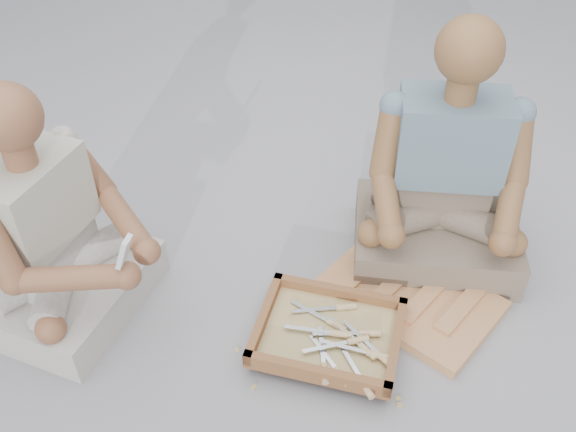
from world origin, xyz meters
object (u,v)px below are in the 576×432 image
at_px(craftsman, 56,243).
at_px(companion, 444,186).
at_px(carved_panel, 409,296).
at_px(tool_tray, 328,334).

distance_m(craftsman, companion, 1.34).
bearing_deg(carved_panel, companion, 86.72).
distance_m(tool_tray, craftsman, 0.94).
distance_m(tool_tray, companion, 0.68).
relative_size(tool_tray, craftsman, 0.59).
height_order(carved_panel, tool_tray, tool_tray).
relative_size(carved_panel, companion, 0.63).
bearing_deg(carved_panel, craftsman, -156.93).
height_order(carved_panel, craftsman, craftsman).
bearing_deg(craftsman, tool_tray, 100.14).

